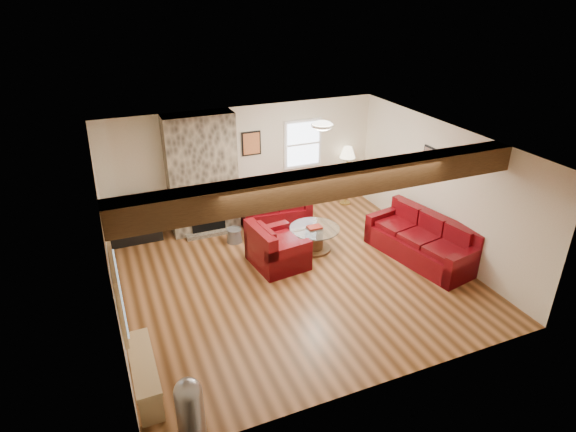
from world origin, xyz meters
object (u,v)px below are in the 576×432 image
at_px(tv_cabinet, 135,230).
at_px(television, 132,208).
at_px(armchair_red, 278,245).
at_px(loveseat, 275,206).
at_px(coffee_table, 314,239).
at_px(floor_lamp, 348,155).
at_px(sofa_three, 421,239).

distance_m(tv_cabinet, television, 0.48).
height_order(armchair_red, tv_cabinet, armchair_red).
xyz_separation_m(loveseat, television, (-2.92, 0.30, 0.34)).
height_order(coffee_table, floor_lamp, floor_lamp).
relative_size(armchair_red, tv_cabinet, 1.00).
xyz_separation_m(armchair_red, television, (-2.34, 1.95, 0.32)).
bearing_deg(floor_lamp, loveseat, -171.59).
bearing_deg(sofa_three, coffee_table, -132.80).
bearing_deg(tv_cabinet, coffee_table, -28.44).
xyz_separation_m(armchair_red, tv_cabinet, (-2.34, 1.95, -0.16)).
height_order(loveseat, television, television).
bearing_deg(floor_lamp, coffee_table, -133.71).
bearing_deg(armchair_red, tv_cabinet, 43.30).
bearing_deg(loveseat, floor_lamp, 14.01).
bearing_deg(armchair_red, television, 43.30).
distance_m(armchair_red, floor_lamp, 3.26).
bearing_deg(armchair_red, sofa_three, -114.85).
height_order(sofa_three, coffee_table, sofa_three).
bearing_deg(coffee_table, tv_cabinet, 151.56).
relative_size(sofa_three, coffee_table, 2.19).
distance_m(tv_cabinet, floor_lamp, 4.93).
bearing_deg(floor_lamp, tv_cabinet, 179.80).
distance_m(sofa_three, armchair_red, 2.72).
bearing_deg(loveseat, coffee_table, -73.49).
xyz_separation_m(tv_cabinet, floor_lamp, (4.84, -0.02, 0.95)).
bearing_deg(sofa_three, television, -130.76).
distance_m(loveseat, floor_lamp, 2.10).
xyz_separation_m(sofa_three, loveseat, (-2.01, 2.50, -0.02)).
distance_m(sofa_three, loveseat, 3.20).
distance_m(sofa_three, coffee_table, 2.04).
height_order(loveseat, tv_cabinet, loveseat).
relative_size(loveseat, floor_lamp, 1.05).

